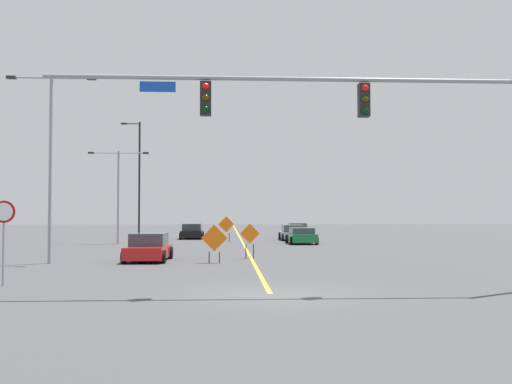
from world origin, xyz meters
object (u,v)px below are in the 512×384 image
object	(u,v)px
car_black_passing	(192,232)
car_green_near	(301,236)
street_lamp_far_right	(118,187)
construction_sign_median_near	(226,226)
stop_sign	(4,226)
street_lamp_near_right	(51,152)
street_lamp_mid_right	(138,177)
traffic_signal_assembly	(360,119)
car_yellow_distant	(297,230)
car_red_mid	(149,248)
car_silver_far	(292,233)
construction_sign_median_far	(250,236)
construction_sign_right_lane	(214,239)

from	to	relation	value
car_black_passing	car_green_near	xyz separation A→B (m)	(9.13, -8.75, -0.06)
street_lamp_far_right	car_black_passing	bearing A→B (deg)	57.96
car_black_passing	construction_sign_median_near	bearing A→B (deg)	-63.16
stop_sign	street_lamp_near_right	world-z (taller)	street_lamp_near_right
street_lamp_mid_right	street_lamp_near_right	world-z (taller)	street_lamp_mid_right
street_lamp_far_right	construction_sign_median_near	bearing A→B (deg)	14.03
street_lamp_far_right	street_lamp_near_right	distance (m)	16.95
traffic_signal_assembly	street_lamp_near_right	xyz separation A→B (m)	(-12.76, 10.74, 0.03)
car_green_near	street_lamp_near_right	bearing A→B (deg)	-131.18
construction_sign_median_near	car_green_near	xyz separation A→B (m)	(5.94, -2.43, -0.76)
car_yellow_distant	car_black_passing	bearing A→B (deg)	-158.77
street_lamp_mid_right	car_red_mid	world-z (taller)	street_lamp_mid_right
street_lamp_near_right	car_black_passing	world-z (taller)	street_lamp_near_right
construction_sign_median_near	car_red_mid	bearing A→B (deg)	-102.64
car_silver_far	car_green_near	world-z (taller)	car_silver_far
street_lamp_far_right	car_yellow_distant	distance (m)	20.40
traffic_signal_assembly	street_lamp_far_right	size ratio (longest dim) A/B	2.04
traffic_signal_assembly	car_yellow_distant	bearing A→B (deg)	85.67
car_yellow_distant	car_red_mid	world-z (taller)	car_red_mid
street_lamp_mid_right	car_red_mid	distance (m)	18.30
car_yellow_distant	car_silver_far	size ratio (longest dim) A/B	0.92
construction_sign_median_far	car_black_passing	distance (m)	23.28
street_lamp_mid_right	street_lamp_far_right	world-z (taller)	street_lamp_mid_right
construction_sign_median_near	construction_sign_right_lane	xyz separation A→B (m)	(-0.59, -19.19, -0.22)
construction_sign_right_lane	car_black_passing	bearing A→B (deg)	95.84
traffic_signal_assembly	street_lamp_near_right	bearing A→B (deg)	139.90
street_lamp_mid_right	car_green_near	bearing A→B (deg)	-8.93
construction_sign_median_far	car_black_passing	size ratio (longest dim) A/B	0.45
construction_sign_median_far	street_lamp_far_right	bearing A→B (deg)	124.05
stop_sign	car_silver_far	world-z (taller)	stop_sign
traffic_signal_assembly	car_yellow_distant	world-z (taller)	traffic_signal_assembly
construction_sign_median_far	car_yellow_distant	bearing A→B (deg)	77.53
stop_sign	construction_sign_right_lane	bearing A→B (deg)	50.08
car_silver_far	car_green_near	distance (m)	5.89
street_lamp_near_right	construction_sign_median_far	bearing A→B (deg)	14.33
street_lamp_near_right	car_silver_far	world-z (taller)	street_lamp_near_right
car_black_passing	construction_sign_right_lane	bearing A→B (deg)	-84.16
construction_sign_median_near	car_black_passing	bearing A→B (deg)	116.84
construction_sign_right_lane	car_black_passing	size ratio (longest dim) A/B	0.45
stop_sign	street_lamp_far_right	size ratio (longest dim) A/B	0.40
construction_sign_right_lane	car_yellow_distant	world-z (taller)	construction_sign_right_lane
construction_sign_median_near	car_red_mid	distance (m)	18.21
construction_sign_right_lane	stop_sign	bearing A→B (deg)	-129.92
street_lamp_near_right	construction_sign_median_far	size ratio (longest dim) A/B	4.91
traffic_signal_assembly	car_green_near	distance (m)	27.83
street_lamp_near_right	car_yellow_distant	bearing A→B (deg)	61.75
traffic_signal_assembly	construction_sign_median_near	distance (m)	30.35
stop_sign	construction_sign_right_lane	size ratio (longest dim) A/B	1.53
street_lamp_far_right	car_green_near	bearing A→B (deg)	-1.24
construction_sign_right_lane	car_silver_far	size ratio (longest dim) A/B	0.41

